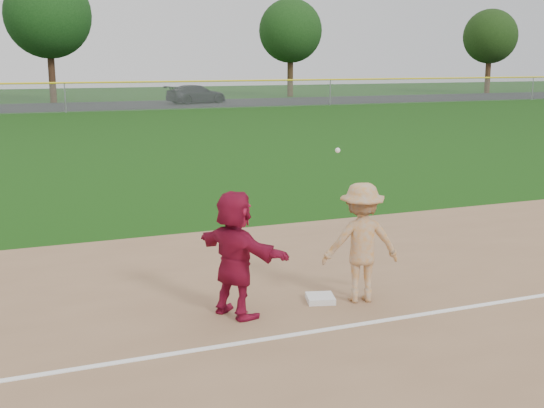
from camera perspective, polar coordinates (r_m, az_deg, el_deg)
name	(u,v)px	position (r m, az deg, el deg)	size (l,w,h in m)	color
ground	(309,310)	(10.14, 3.13, -8.87)	(160.00, 160.00, 0.00)	#143F0C
foul_line	(334,328)	(9.46, 5.18, -10.32)	(60.00, 0.10, 0.01)	white
parking_asphalt	(59,107)	(54.86, -17.39, 7.77)	(120.00, 10.00, 0.01)	black
first_base	(320,298)	(10.43, 4.06, -7.89)	(0.41, 0.41, 0.09)	white
base_runner	(235,254)	(9.62, -3.11, -4.18)	(1.69, 0.54, 1.82)	maroon
car_right	(196,94)	(56.88, -6.35, 9.13)	(2.08, 5.12, 1.49)	black
first_base_play	(361,242)	(10.29, 7.47, -3.21)	(1.29, 0.92, 2.34)	#9E9EA1
outfield_fence	(64,83)	(48.79, -16.99, 9.63)	(110.00, 0.12, 110.00)	#999EA0
tree_2	(48,15)	(60.33, -18.24, 14.78)	(7.00, 7.00, 10.58)	#331F12
tree_3	(290,31)	(66.71, 1.55, 14.27)	(6.00, 6.00, 9.19)	#332312
tree_4	(490,37)	(76.69, 17.80, 13.20)	(5.60, 5.60, 8.67)	#3B2515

